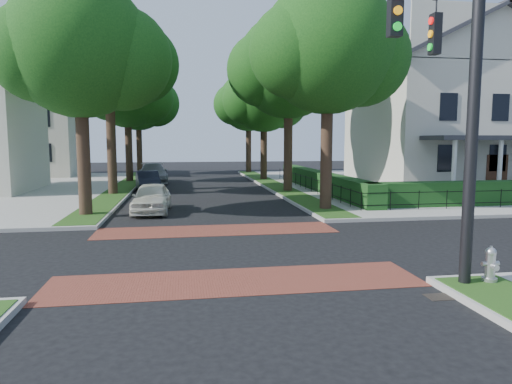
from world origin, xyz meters
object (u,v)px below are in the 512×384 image
(traffic_signal, at_px, (461,81))
(fire_hydrant, at_px, (490,265))
(parked_car_front, at_px, (152,198))
(parked_car_middle, at_px, (148,181))
(parked_car_rear, at_px, (153,173))

(traffic_signal, relative_size, fire_hydrant, 9.53)
(parked_car_front, relative_size, parked_car_middle, 1.02)
(traffic_signal, height_order, parked_car_front, traffic_signal)
(parked_car_middle, height_order, parked_car_rear, parked_car_rear)
(parked_car_middle, relative_size, fire_hydrant, 4.83)
(parked_car_rear, distance_m, fire_hydrant, 29.36)
(parked_car_rear, bearing_deg, fire_hydrant, -75.99)
(parked_car_front, relative_size, fire_hydrant, 4.93)
(fire_hydrant, bearing_deg, parked_car_rear, 118.70)
(traffic_signal, height_order, fire_hydrant, traffic_signal)
(parked_car_middle, xyz_separation_m, fire_hydrant, (9.33, -22.33, -0.12))
(parked_car_front, distance_m, parked_car_middle, 9.74)
(traffic_signal, height_order, parked_car_rear, traffic_signal)
(traffic_signal, distance_m, fire_hydrant, 4.25)
(parked_car_middle, height_order, fire_hydrant, parked_car_middle)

